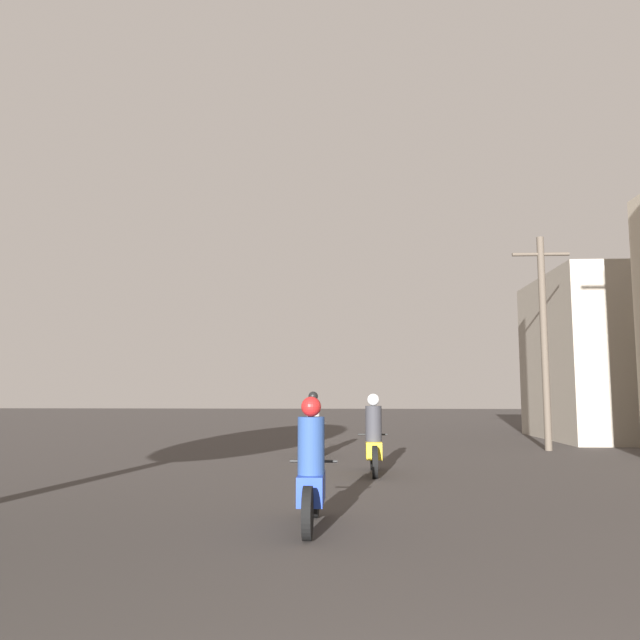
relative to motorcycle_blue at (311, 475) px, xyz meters
name	(u,v)px	position (x,y,z in m)	size (l,w,h in m)	color
motorcycle_blue	(311,475)	(0.00, 0.00, 0.00)	(0.60, 1.83, 1.54)	black
motorcycle_yellow	(374,442)	(0.90, 4.98, 0.00)	(0.60, 1.93, 1.57)	black
motorcycle_white	(313,431)	(-0.50, 8.13, 0.02)	(0.60, 2.03, 1.61)	black
building_right_far	(628,357)	(9.93, 14.31, 2.17)	(5.76, 6.08, 5.59)	gray
utility_pole_far	(544,336)	(5.87, 10.18, 2.54)	(1.60, 0.20, 6.01)	#4C4238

